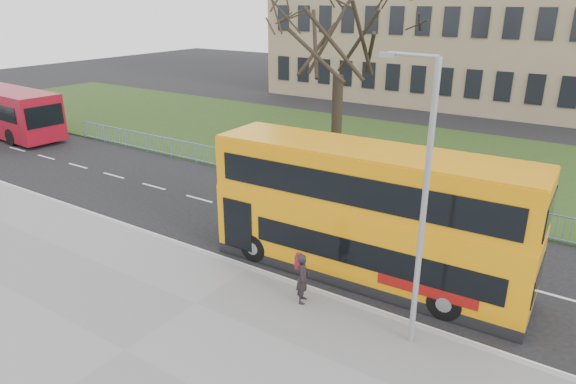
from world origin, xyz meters
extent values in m
plane|color=black|center=(0.00, 0.00, 0.00)|extent=(120.00, 120.00, 0.00)
cube|color=slate|center=(0.00, -6.75, 0.06)|extent=(80.00, 10.50, 0.12)
cube|color=gray|center=(0.00, -1.55, 0.07)|extent=(80.00, 0.20, 0.14)
cube|color=#203814|center=(0.00, 14.30, 0.04)|extent=(80.00, 15.40, 0.08)
cube|color=#91795C|center=(-5.00, 35.00, 7.00)|extent=(30.00, 15.00, 14.00)
cube|color=orange|center=(3.33, 0.40, 1.31)|extent=(10.32, 2.78, 1.90)
cube|color=orange|center=(3.33, 0.40, 2.42)|extent=(10.32, 2.78, 0.33)
cube|color=orange|center=(3.33, 0.40, 3.44)|extent=(10.27, 2.72, 1.71)
cube|color=black|center=(3.96, -0.81, 1.38)|extent=(7.90, 0.30, 0.83)
cube|color=black|center=(3.37, -0.81, 3.36)|extent=(9.43, 0.35, 0.93)
cylinder|color=black|center=(-0.29, -0.82, 0.51)|extent=(1.02, 0.31, 1.02)
cylinder|color=black|center=(6.35, -0.60, 0.51)|extent=(1.02, 0.31, 1.02)
cube|color=maroon|center=(-25.76, 4.32, 1.66)|extent=(11.91, 3.42, 2.89)
cylinder|color=black|center=(-22.10, 2.85, 0.53)|extent=(1.09, 0.35, 1.07)
imported|color=black|center=(2.60, -2.25, 0.90)|extent=(0.56, 0.67, 1.57)
cylinder|color=#96999E|center=(6.00, -2.27, 3.78)|extent=(0.15, 0.15, 7.32)
cylinder|color=#96999E|center=(5.37, -2.17, 7.44)|extent=(1.28, 0.31, 0.09)
cube|color=#96999E|center=(4.74, -2.06, 7.40)|extent=(0.43, 0.23, 0.11)
camera|label=1|loc=(9.57, -13.52, 8.61)|focal=32.00mm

